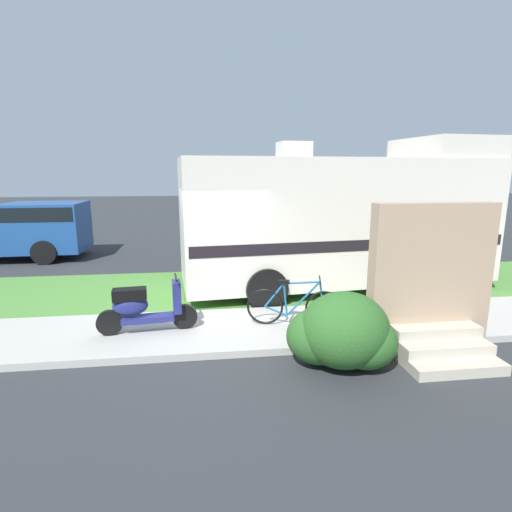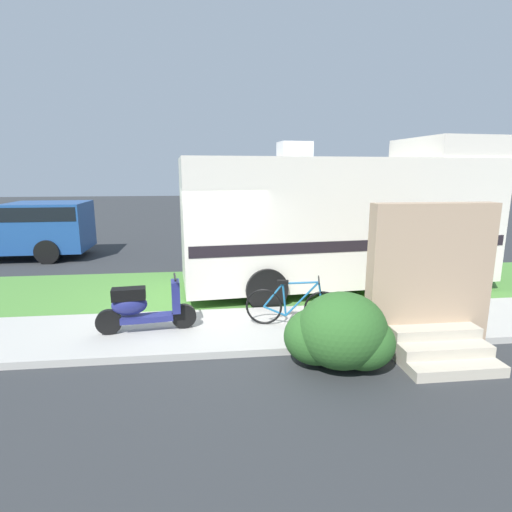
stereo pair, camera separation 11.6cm
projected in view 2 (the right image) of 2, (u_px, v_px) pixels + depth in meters
ground_plane at (206, 312)px, 8.44m from camera, size 80.00×80.00×0.00m
sidewalk at (206, 331)px, 7.26m from camera, size 24.00×2.00×0.12m
grass_strip at (206, 289)px, 9.89m from camera, size 24.00×3.40×0.08m
motorhome_rv at (342, 219)px, 9.76m from camera, size 7.58×3.07×3.66m
scooter at (142, 306)px, 7.02m from camera, size 1.71×0.52×0.97m
bicycle at (293, 306)px, 7.29m from camera, size 1.69×0.60×0.89m
pickup_truck_near at (24, 229)px, 13.38m from camera, size 5.39×2.20×1.85m
porch_steps at (432, 294)px, 6.42m from camera, size 2.00×1.26×2.40m
bush_by_porch at (340, 334)px, 5.94m from camera, size 1.59×1.20×1.13m
bottle_green at (355, 325)px, 7.08m from camera, size 0.06×0.06×0.29m
bottle_spare at (456, 318)px, 7.44m from camera, size 0.07×0.07×0.27m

